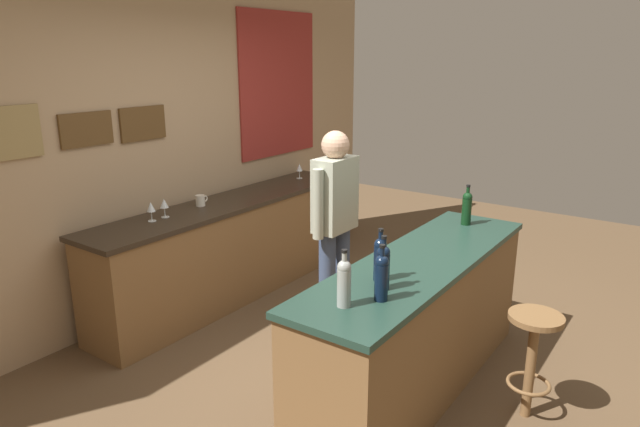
{
  "coord_description": "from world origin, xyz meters",
  "views": [
    {
      "loc": [
        -3.05,
        -1.79,
        2.16
      ],
      "look_at": [
        0.1,
        0.45,
        1.05
      ],
      "focal_mm": 31.37,
      "sensor_mm": 36.0,
      "label": 1
    }
  ],
  "objects_px": {
    "bartender": "(335,220)",
    "wine_glass_c": "(299,168)",
    "wine_bottle_b": "(381,276)",
    "wine_bottle_d": "(380,257)",
    "wine_bottle_a": "(344,281)",
    "bar_stool": "(533,348)",
    "wine_bottle_e": "(467,207)",
    "wine_glass_a": "(151,208)",
    "wine_glass_b": "(164,204)",
    "coffee_mug": "(201,200)",
    "wine_bottle_c": "(383,266)"
  },
  "relations": [
    {
      "from": "bartender",
      "to": "wine_glass_c",
      "type": "distance_m",
      "value": 1.68
    },
    {
      "from": "wine_glass_c",
      "to": "wine_bottle_b",
      "type": "bearing_deg",
      "value": -134.62
    },
    {
      "from": "wine_bottle_d",
      "to": "wine_bottle_a",
      "type": "bearing_deg",
      "value": -176.87
    },
    {
      "from": "bar_stool",
      "to": "wine_bottle_e",
      "type": "height_order",
      "value": "wine_bottle_e"
    },
    {
      "from": "wine_glass_c",
      "to": "wine_glass_a",
      "type": "bearing_deg",
      "value": -179.81
    },
    {
      "from": "wine_glass_b",
      "to": "wine_bottle_e",
      "type": "bearing_deg",
      "value": -60.8
    },
    {
      "from": "bar_stool",
      "to": "wine_bottle_b",
      "type": "height_order",
      "value": "wine_bottle_b"
    },
    {
      "from": "wine_glass_c",
      "to": "coffee_mug",
      "type": "distance_m",
      "value": 1.36
    },
    {
      "from": "wine_bottle_c",
      "to": "wine_glass_c",
      "type": "xyz_separation_m",
      "value": [
        2.04,
        2.14,
        -0.05
      ]
    },
    {
      "from": "wine_bottle_c",
      "to": "wine_bottle_a",
      "type": "bearing_deg",
      "value": 169.89
    },
    {
      "from": "wine_glass_b",
      "to": "coffee_mug",
      "type": "height_order",
      "value": "wine_glass_b"
    },
    {
      "from": "wine_bottle_b",
      "to": "wine_bottle_c",
      "type": "xyz_separation_m",
      "value": [
        0.13,
        0.06,
        0.0
      ]
    },
    {
      "from": "wine_bottle_a",
      "to": "wine_bottle_c",
      "type": "bearing_deg",
      "value": -10.11
    },
    {
      "from": "wine_bottle_e",
      "to": "wine_glass_c",
      "type": "height_order",
      "value": "wine_bottle_e"
    },
    {
      "from": "wine_glass_a",
      "to": "coffee_mug",
      "type": "relative_size",
      "value": 1.24
    },
    {
      "from": "wine_bottle_c",
      "to": "wine_bottle_e",
      "type": "relative_size",
      "value": 1.0
    },
    {
      "from": "wine_bottle_c",
      "to": "wine_glass_a",
      "type": "relative_size",
      "value": 1.97
    },
    {
      "from": "wine_bottle_a",
      "to": "wine_glass_c",
      "type": "xyz_separation_m",
      "value": [
        2.34,
        2.08,
        -0.05
      ]
    },
    {
      "from": "wine_bottle_c",
      "to": "coffee_mug",
      "type": "relative_size",
      "value": 2.45
    },
    {
      "from": "coffee_mug",
      "to": "wine_glass_b",
      "type": "bearing_deg",
      "value": -175.77
    },
    {
      "from": "wine_bottle_c",
      "to": "wine_glass_a",
      "type": "xyz_separation_m",
      "value": [
        0.14,
        2.13,
        -0.05
      ]
    },
    {
      "from": "wine_glass_a",
      "to": "wine_bottle_c",
      "type": "bearing_deg",
      "value": -93.7
    },
    {
      "from": "wine_glass_a",
      "to": "wine_glass_b",
      "type": "bearing_deg",
      "value": 1.18
    },
    {
      "from": "wine_bottle_b",
      "to": "wine_bottle_e",
      "type": "xyz_separation_m",
      "value": [
        1.55,
        0.14,
        0.0
      ]
    },
    {
      "from": "wine_glass_c",
      "to": "bar_stool",
      "type": "bearing_deg",
      "value": -115.96
    },
    {
      "from": "wine_bottle_a",
      "to": "wine_glass_a",
      "type": "xyz_separation_m",
      "value": [
        0.44,
        2.08,
        -0.05
      ]
    },
    {
      "from": "wine_bottle_b",
      "to": "wine_bottle_c",
      "type": "bearing_deg",
      "value": 25.58
    },
    {
      "from": "bartender",
      "to": "wine_glass_c",
      "type": "height_order",
      "value": "bartender"
    },
    {
      "from": "wine_bottle_e",
      "to": "wine_glass_a",
      "type": "distance_m",
      "value": 2.42
    },
    {
      "from": "wine_bottle_c",
      "to": "wine_bottle_d",
      "type": "xyz_separation_m",
      "value": [
        0.1,
        0.08,
        0.0
      ]
    },
    {
      "from": "bartender",
      "to": "wine_glass_c",
      "type": "relative_size",
      "value": 10.45
    },
    {
      "from": "wine_bottle_a",
      "to": "wine_bottle_d",
      "type": "bearing_deg",
      "value": 3.13
    },
    {
      "from": "wine_bottle_a",
      "to": "wine_bottle_e",
      "type": "height_order",
      "value": "same"
    },
    {
      "from": "wine_glass_b",
      "to": "wine_glass_c",
      "type": "height_order",
      "value": "same"
    },
    {
      "from": "bartender",
      "to": "wine_bottle_c",
      "type": "bearing_deg",
      "value": -134.19
    },
    {
      "from": "wine_bottle_c",
      "to": "wine_bottle_e",
      "type": "distance_m",
      "value": 1.42
    },
    {
      "from": "wine_glass_a",
      "to": "wine_bottle_e",
      "type": "bearing_deg",
      "value": -58.07
    },
    {
      "from": "wine_bottle_c",
      "to": "wine_glass_a",
      "type": "bearing_deg",
      "value": 86.3
    },
    {
      "from": "wine_glass_a",
      "to": "wine_glass_b",
      "type": "distance_m",
      "value": 0.13
    },
    {
      "from": "wine_bottle_d",
      "to": "coffee_mug",
      "type": "distance_m",
      "value": 2.17
    },
    {
      "from": "wine_bottle_b",
      "to": "wine_bottle_d",
      "type": "relative_size",
      "value": 1.0
    },
    {
      "from": "wine_bottle_a",
      "to": "wine_glass_c",
      "type": "distance_m",
      "value": 3.14
    },
    {
      "from": "wine_bottle_b",
      "to": "wine_glass_b",
      "type": "relative_size",
      "value": 1.97
    },
    {
      "from": "wine_bottle_d",
      "to": "bar_stool",
      "type": "bearing_deg",
      "value": -52.17
    },
    {
      "from": "bar_stool",
      "to": "wine_bottle_b",
      "type": "bearing_deg",
      "value": 143.31
    },
    {
      "from": "wine_bottle_d",
      "to": "coffee_mug",
      "type": "relative_size",
      "value": 2.45
    },
    {
      "from": "wine_bottle_d",
      "to": "coffee_mug",
      "type": "xyz_separation_m",
      "value": [
        0.58,
        2.09,
        -0.11
      ]
    },
    {
      "from": "wine_bottle_b",
      "to": "wine_bottle_a",
      "type": "bearing_deg",
      "value": 146.07
    },
    {
      "from": "wine_bottle_d",
      "to": "wine_glass_c",
      "type": "height_order",
      "value": "wine_bottle_d"
    },
    {
      "from": "bartender",
      "to": "wine_bottle_b",
      "type": "distance_m",
      "value": 1.42
    }
  ]
}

